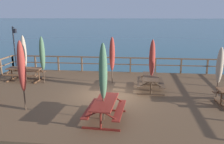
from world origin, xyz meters
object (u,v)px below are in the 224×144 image
object	(u,v)px
patio_umbrella_short_front	(42,54)
picnic_table_front_left	(150,80)
patio_umbrella_tall_mid_right	(103,72)
lamp_post_hooked	(15,42)
patio_umbrella_short_mid	(22,67)
patio_umbrella_short_back	(24,52)
picnic_table_mid_centre	(25,71)
picnic_table_mid_left	(105,106)
patio_umbrella_tall_front	(152,58)
patio_umbrella_tall_mid_left	(220,66)
patio_umbrella_tall_back_right	(112,54)

from	to	relation	value
patio_umbrella_short_front	picnic_table_front_left	bearing A→B (deg)	-6.26
patio_umbrella_tall_mid_right	lamp_post_hooked	bearing A→B (deg)	135.87
picnic_table_front_left	patio_umbrella_short_mid	bearing A→B (deg)	-148.45
patio_umbrella_short_back	patio_umbrella_tall_mid_right	xyz separation A→B (m)	(5.64, -5.09, 0.14)
picnic_table_front_left	patio_umbrella_tall_mid_right	world-z (taller)	patio_umbrella_tall_mid_right
patio_umbrella_tall_mid_right	patio_umbrella_short_back	bearing A→B (deg)	137.91
picnic_table_mid_centre	picnic_table_mid_left	world-z (taller)	same
patio_umbrella_tall_front	patio_umbrella_short_mid	size ratio (longest dim) A/B	0.91
picnic_table_mid_left	lamp_post_hooked	world-z (taller)	lamp_post_hooked
patio_umbrella_tall_front	patio_umbrella_tall_mid_right	bearing A→B (deg)	-117.25
picnic_table_mid_left	patio_umbrella_short_mid	world-z (taller)	patio_umbrella_short_mid
picnic_table_mid_left	patio_umbrella_tall_front	xyz separation A→B (m)	(1.98, 3.98, 1.17)
picnic_table_mid_left	patio_umbrella_short_back	world-z (taller)	patio_umbrella_short_back
picnic_table_front_left	patio_umbrella_short_mid	size ratio (longest dim) A/B	0.70
patio_umbrella_short_back	picnic_table_mid_centre	bearing A→B (deg)	-160.53
patio_umbrella_tall_front	patio_umbrella_short_front	size ratio (longest dim) A/B	0.98
picnic_table_front_left	patio_umbrella_tall_front	xyz separation A→B (m)	(0.05, 0.06, 1.17)
picnic_table_mid_left	patio_umbrella_short_front	xyz separation A→B (m)	(-4.34, 4.60, 1.20)
patio_umbrella_tall_mid_left	patio_umbrella_short_mid	bearing A→B (deg)	-163.41
picnic_table_mid_left	patio_umbrella_tall_mid_left	world-z (taller)	patio_umbrella_tall_mid_left
patio_umbrella_tall_mid_left	patio_umbrella_tall_mid_right	size ratio (longest dim) A/B	0.83
picnic_table_mid_centre	patio_umbrella_tall_mid_right	bearing A→B (deg)	-41.84
patio_umbrella_tall_back_right	patio_umbrella_short_front	bearing A→B (deg)	-174.64
picnic_table_mid_left	patio_umbrella_short_front	bearing A→B (deg)	133.31
patio_umbrella_tall_front	patio_umbrella_short_back	xyz separation A→B (m)	(-7.69, 1.11, 0.03)
patio_umbrella_short_back	lamp_post_hooked	size ratio (longest dim) A/B	0.87
patio_umbrella_short_mid	patio_umbrella_tall_mid_left	bearing A→B (deg)	16.59
patio_umbrella_short_back	patio_umbrella_tall_mid_right	size ratio (longest dim) A/B	0.92
picnic_table_mid_centre	picnic_table_mid_left	bearing A→B (deg)	-41.46
picnic_table_mid_centre	patio_umbrella_tall_mid_left	distance (m)	11.13
patio_umbrella_tall_front	patio_umbrella_short_front	distance (m)	6.35
patio_umbrella_short_front	patio_umbrella_tall_mid_left	bearing A→B (deg)	-8.69
picnic_table_front_left	patio_umbrella_tall_mid_left	bearing A→B (deg)	-13.31
patio_umbrella_tall_front	patio_umbrella_tall_mid_left	world-z (taller)	patio_umbrella_tall_front
patio_umbrella_short_back	patio_umbrella_short_front	world-z (taller)	same
picnic_table_mid_centre	patio_umbrella_tall_mid_left	world-z (taller)	patio_umbrella_tall_mid_left
patio_umbrella_tall_mid_left	patio_umbrella_short_back	world-z (taller)	patio_umbrella_short_back
picnic_table_front_left	picnic_table_mid_centre	distance (m)	7.76
patio_umbrella_tall_mid_left	lamp_post_hooked	distance (m)	13.06
picnic_table_mid_left	patio_umbrella_short_front	world-z (taller)	patio_umbrella_short_front
picnic_table_mid_left	patio_umbrella_tall_back_right	distance (m)	5.13
picnic_table_mid_centre	patio_umbrella_tall_back_right	bearing A→B (deg)	-0.94
patio_umbrella_short_back	patio_umbrella_short_mid	bearing A→B (deg)	-64.39
picnic_table_mid_left	patio_umbrella_tall_mid_left	bearing A→B (deg)	31.35
picnic_table_mid_left	patio_umbrella_tall_back_right	xyz separation A→B (m)	(-0.26, 4.98, 1.19)
patio_umbrella_tall_mid_right	patio_umbrella_short_front	bearing A→B (deg)	132.80
picnic_table_mid_left	patio_umbrella_tall_mid_left	xyz separation A→B (m)	(5.17, 3.15, 1.03)
patio_umbrella_tall_front	lamp_post_hooked	xyz separation A→B (m)	(-9.28, 3.03, 0.37)
patio_umbrella_tall_back_right	patio_umbrella_short_front	xyz separation A→B (m)	(-4.07, -0.38, 0.01)
patio_umbrella_tall_mid_left	patio_umbrella_tall_mid_right	world-z (taller)	patio_umbrella_tall_mid_right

